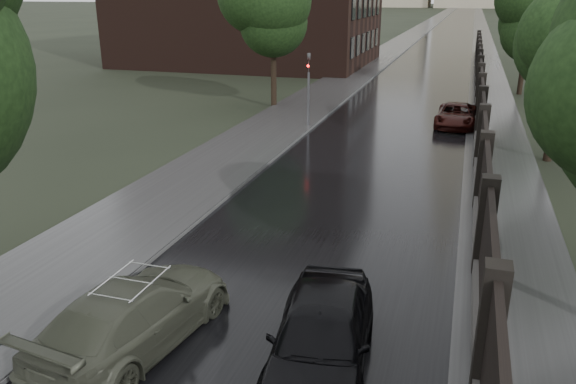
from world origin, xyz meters
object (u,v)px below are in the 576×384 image
at_px(tree_right_b, 566,45).
at_px(traffic_light, 309,84).
at_px(car_right_far, 456,115).
at_px(volga_sedan, 135,314).
at_px(tree_right_c, 529,24).
at_px(tree_left_far, 273,23).
at_px(car_right_near, 321,336).

height_order(tree_right_b, traffic_light, tree_right_b).
relative_size(traffic_light, car_right_far, 0.89).
bearing_deg(car_right_far, volga_sedan, -101.82).
bearing_deg(tree_right_c, traffic_light, -128.18).
distance_m(tree_left_far, car_right_far, 12.51).
bearing_deg(tree_right_b, volga_sedan, -119.22).
relative_size(tree_right_c, car_right_near, 1.49).
xyz_separation_m(tree_right_c, traffic_light, (-11.80, -15.01, -2.55)).
bearing_deg(car_right_near, tree_left_far, 104.28).
xyz_separation_m(tree_right_b, tree_right_c, (0.00, 18.00, 0.00)).
bearing_deg(tree_right_b, tree_left_far, 152.70).
bearing_deg(traffic_light, car_right_near, -73.72).
relative_size(tree_right_b, car_right_far, 1.56).
distance_m(tree_left_far, traffic_light, 6.84).
bearing_deg(car_right_near, tree_right_c, 73.92).
xyz_separation_m(traffic_light, volga_sedan, (2.01, -20.50, -1.66)).
bearing_deg(tree_right_b, car_right_far, 125.58).
bearing_deg(tree_left_far, car_right_far, -11.25).
distance_m(car_right_near, car_right_far, 23.01).
relative_size(traffic_light, volga_sedan, 0.79).
bearing_deg(traffic_light, tree_right_c, 51.82).
distance_m(tree_left_far, car_right_near, 27.34).
height_order(traffic_light, car_right_far, traffic_light).
relative_size(tree_right_b, volga_sedan, 1.38).
xyz_separation_m(volga_sedan, car_right_near, (3.89, 0.30, 0.06)).
bearing_deg(traffic_light, volga_sedan, -84.41).
height_order(tree_left_far, tree_right_c, tree_left_far).
bearing_deg(tree_left_far, traffic_light, -53.53).
bearing_deg(car_right_far, traffic_light, -158.49).
bearing_deg(volga_sedan, car_right_near, -168.37).
bearing_deg(tree_left_far, tree_right_c, 32.83).
relative_size(volga_sedan, car_right_near, 1.08).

